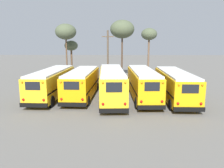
# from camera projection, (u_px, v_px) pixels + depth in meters

# --- Properties ---
(ground_plane) EXTENTS (160.00, 160.00, 0.00)m
(ground_plane) POSITION_uv_depth(u_px,v_px,m) (112.00, 97.00, 23.68)
(ground_plane) COLOR #66635E
(school_bus_0) EXTENTS (2.81, 10.36, 2.98)m
(school_bus_0) POSITION_uv_depth(u_px,v_px,m) (52.00, 82.00, 23.63)
(school_bus_0) COLOR yellow
(school_bus_0) RESTS_ON ground
(school_bus_1) EXTENTS (2.91, 9.60, 2.94)m
(school_bus_1) POSITION_uv_depth(u_px,v_px,m) (82.00, 83.00, 23.58)
(school_bus_1) COLOR #E5A00C
(school_bus_1) RESTS_ON ground
(school_bus_2) EXTENTS (3.01, 10.55, 3.22)m
(school_bus_2) POSITION_uv_depth(u_px,v_px,m) (112.00, 84.00, 22.32)
(school_bus_2) COLOR yellow
(school_bus_2) RESTS_ON ground
(school_bus_3) EXTENTS (2.76, 10.30, 3.08)m
(school_bus_3) POSITION_uv_depth(u_px,v_px,m) (143.00, 83.00, 22.98)
(school_bus_3) COLOR #EAAA0F
(school_bus_3) RESTS_ON ground
(school_bus_4) EXTENTS (2.67, 10.08, 2.97)m
(school_bus_4) POSITION_uv_depth(u_px,v_px,m) (175.00, 84.00, 22.44)
(school_bus_4) COLOR #EAAA0F
(school_bus_4) RESTS_ON ground
(utility_pole) EXTENTS (1.80, 0.26, 7.62)m
(utility_pole) POSITION_uv_depth(u_px,v_px,m) (108.00, 55.00, 32.49)
(utility_pole) COLOR brown
(utility_pole) RESTS_ON ground
(bare_tree_0) EXTENTS (3.79, 3.79, 9.33)m
(bare_tree_0) POSITION_uv_depth(u_px,v_px,m) (122.00, 29.00, 34.14)
(bare_tree_0) COLOR #473323
(bare_tree_0) RESTS_ON ground
(bare_tree_1) EXTENTS (3.62, 3.62, 9.05)m
(bare_tree_1) POSITION_uv_depth(u_px,v_px,m) (66.00, 32.00, 37.78)
(bare_tree_1) COLOR brown
(bare_tree_1) RESTS_ON ground
(bare_tree_2) EXTENTS (2.84, 2.84, 8.40)m
(bare_tree_2) POSITION_uv_depth(u_px,v_px,m) (149.00, 35.00, 39.34)
(bare_tree_2) COLOR brown
(bare_tree_2) RESTS_ON ground
(bare_tree_3) EXTENTS (2.47, 2.47, 6.21)m
(bare_tree_3) POSITION_uv_depth(u_px,v_px,m) (71.00, 46.00, 40.76)
(bare_tree_3) COLOR brown
(bare_tree_3) RESTS_ON ground
(fence_line) EXTENTS (21.01, 0.06, 1.42)m
(fence_line) POSITION_uv_depth(u_px,v_px,m) (113.00, 79.00, 29.65)
(fence_line) COLOR #939399
(fence_line) RESTS_ON ground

